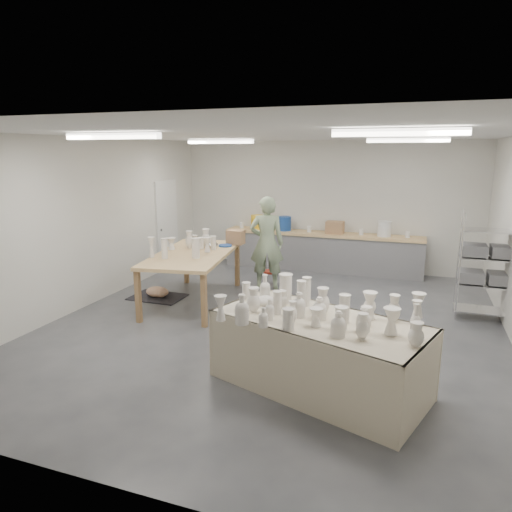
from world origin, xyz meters
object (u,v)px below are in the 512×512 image
at_px(potter, 267,243).
at_px(red_stool, 271,272).
at_px(drying_table, 319,351).
at_px(work_table, 197,252).

xyz_separation_m(potter, red_stool, (-0.00, 0.27, -0.68)).
bearing_deg(red_stool, potter, -90.00).
bearing_deg(potter, drying_table, 100.08).
distance_m(drying_table, work_table, 3.80).
bearing_deg(drying_table, red_stool, 133.93).
xyz_separation_m(drying_table, work_table, (-2.83, 2.50, 0.46)).
distance_m(work_table, red_stool, 1.85).
distance_m(drying_table, red_stool, 4.33).
xyz_separation_m(work_table, potter, (0.99, 1.15, 0.02)).
bearing_deg(drying_table, work_table, 157.30).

